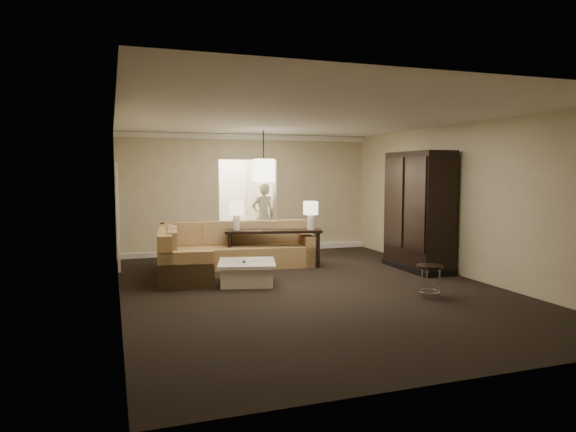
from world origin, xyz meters
name	(u,v)px	position (x,y,z in m)	size (l,w,h in m)	color
ground	(310,288)	(0.00, 0.00, 0.00)	(8.00, 8.00, 0.00)	black
wall_back	(248,194)	(0.00, 4.00, 1.40)	(6.00, 0.04, 2.80)	#BBAE8D
wall_front	(472,230)	(0.00, -4.00, 1.40)	(6.00, 0.04, 2.80)	#BBAE8D
wall_left	(117,208)	(-3.00, 0.00, 1.40)	(0.04, 8.00, 2.80)	#BBAE8D
wall_right	(462,200)	(3.00, 0.00, 1.40)	(0.04, 8.00, 2.80)	#BBAE8D
ceiling	(310,117)	(0.00, 0.00, 2.80)	(6.00, 8.00, 0.02)	white
crown_molding	(248,137)	(0.00, 3.95, 2.73)	(6.00, 0.10, 0.12)	white
baseboard	(249,250)	(0.00, 3.95, 0.06)	(6.00, 0.10, 0.12)	white
side_door	(118,216)	(-2.97, 2.80, 1.05)	(0.05, 0.90, 2.10)	white
foyer	(235,195)	(0.00, 5.34, 1.30)	(1.44, 2.02, 2.80)	white
sectional_sofa	(221,252)	(-1.10, 1.91, 0.36)	(3.27, 2.51, 0.91)	brown
coffee_table	(247,272)	(-0.91, 0.65, 0.20)	(1.17, 1.17, 0.40)	white
console_table	(274,245)	(0.00, 2.00, 0.45)	(1.99, 0.95, 0.75)	black
armoire	(418,213)	(2.59, 0.80, 1.11)	(0.69, 1.61, 2.31)	black
drink_table	(430,274)	(1.50, -1.20, 0.36)	(0.40, 0.40, 0.50)	black
table_lamp_left	(236,211)	(-0.72, 2.20, 1.13)	(0.30, 0.30, 0.57)	white
table_lamp_right	(311,211)	(0.73, 1.80, 1.13)	(0.30, 0.30, 0.57)	white
pendant_light	(263,170)	(0.00, 2.70, 1.95)	(0.38, 0.38, 1.09)	black
person	(263,213)	(0.45, 4.30, 0.91)	(0.66, 0.44, 1.83)	beige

